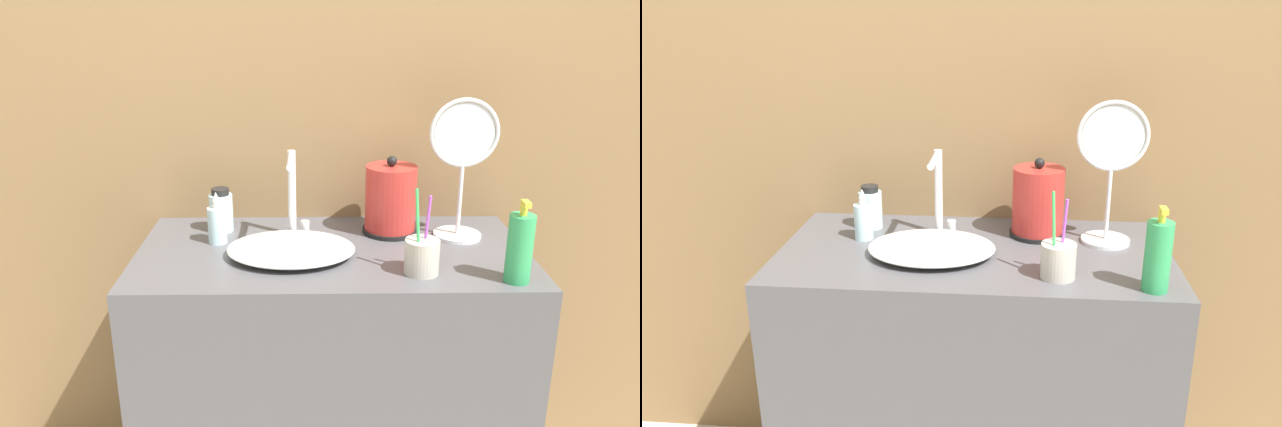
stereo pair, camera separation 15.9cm
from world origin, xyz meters
TOP-DOWN VIEW (x-y plane):
  - wall_back at (0.00, 0.54)m, footprint 6.00×0.04m
  - vanity_counter at (0.00, 0.26)m, footprint 1.02×0.52m
  - sink_basin at (-0.11, 0.22)m, footprint 0.33×0.26m
  - faucet at (-0.10, 0.35)m, footprint 0.06×0.16m
  - electric_kettle at (0.17, 0.39)m, footprint 0.15×0.15m
  - toothbrush_cup at (0.21, 0.11)m, footprint 0.08×0.08m
  - lotion_bottle at (0.42, 0.06)m, footprint 0.06×0.06m
  - shampoo_bottle at (-0.31, 0.32)m, footprint 0.05×0.05m
  - mouthwash_bottle at (-0.31, 0.41)m, footprint 0.07×0.07m
  - vanity_mirror at (0.35, 0.35)m, footprint 0.19×0.13m

SIDE VIEW (x-z plane):
  - vanity_counter at x=0.00m, z-range 0.00..0.81m
  - sink_basin at x=-0.11m, z-range 0.81..0.85m
  - toothbrush_cup at x=0.21m, z-range 0.75..0.96m
  - shampoo_bottle at x=-0.31m, z-range 0.80..0.94m
  - mouthwash_bottle at x=-0.31m, z-range 0.81..0.93m
  - lotion_bottle at x=0.42m, z-range 0.80..1.00m
  - electric_kettle at x=0.17m, z-range 0.79..1.01m
  - faucet at x=-0.10m, z-range 0.83..1.07m
  - vanity_mirror at x=0.35m, z-range 0.84..1.22m
  - wall_back at x=0.00m, z-range 0.00..2.60m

